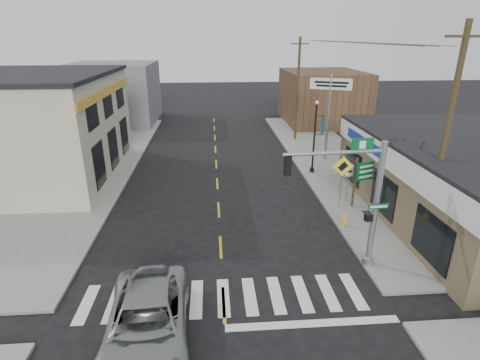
{
  "coord_description": "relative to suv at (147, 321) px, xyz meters",
  "views": [
    {
      "loc": [
        -0.25,
        -11.1,
        9.16
      ],
      "look_at": [
        1.0,
        5.31,
        2.8
      ],
      "focal_mm": 28.0,
      "sensor_mm": 36.0,
      "label": 1
    }
  ],
  "objects": [
    {
      "name": "sidewalk_right",
      "position": [
        11.45,
        14.54,
        -0.71
      ],
      "size": [
        6.0,
        38.0,
        0.13
      ],
      "primitive_type": "cube",
      "color": "slate",
      "rests_on": "ground"
    },
    {
      "name": "shrub_back",
      "position": [
        13.45,
        8.86,
        -0.21
      ],
      "size": [
        1.15,
        1.15,
        0.86
      ],
      "primitive_type": "ellipsoid",
      "color": "#1B3310",
      "rests_on": "sidewalk_right"
    },
    {
      "name": "center_line",
      "position": [
        2.45,
        9.54,
        -0.77
      ],
      "size": [
        0.12,
        56.0,
        0.01
      ],
      "primitive_type": "cube",
      "color": "gold",
      "rests_on": "ground"
    },
    {
      "name": "guide_sign",
      "position": [
        10.65,
        9.09,
        1.21
      ],
      "size": [
        1.64,
        0.14,
        2.86
      ],
      "rotation": [
        0.0,
        0.0,
        0.34
      ],
      "color": "#43351F",
      "rests_on": "sidewalk_right"
    },
    {
      "name": "suv",
      "position": [
        0.0,
        0.0,
        0.0
      ],
      "size": [
        2.88,
        5.71,
        1.55
      ],
      "primitive_type": "imported",
      "rotation": [
        0.0,
        0.0,
        0.06
      ],
      "color": "#939698",
      "rests_on": "ground"
    },
    {
      "name": "dance_center_sign",
      "position": [
        10.96,
        17.83,
        4.23
      ],
      "size": [
        3.02,
        0.19,
        6.43
      ],
      "rotation": [
        0.0,
        0.0,
        -0.42
      ],
      "color": "gray",
      "rests_on": "sidewalk_right"
    },
    {
      "name": "bldg_distant_left",
      "position": [
        -8.55,
        33.54,
        2.43
      ],
      "size": [
        9.0,
        10.0,
        6.4
      ],
      "primitive_type": "cube",
      "color": "slate",
      "rests_on": "ground"
    },
    {
      "name": "ground",
      "position": [
        2.45,
        1.54,
        -0.77
      ],
      "size": [
        140.0,
        140.0,
        0.0
      ],
      "primitive_type": "plane",
      "color": "black",
      "rests_on": "ground"
    },
    {
      "name": "bldg_distant_right",
      "position": [
        14.45,
        31.54,
        2.03
      ],
      "size": [
        8.0,
        10.0,
        5.6
      ],
      "primitive_type": "cube",
      "color": "brown",
      "rests_on": "ground"
    },
    {
      "name": "utility_pole_far",
      "position": [
        9.95,
        24.09,
        3.96
      ],
      "size": [
        1.56,
        0.23,
        8.98
      ],
      "rotation": [
        0.0,
        0.0,
        -0.08
      ],
      "color": "#3C2E1D",
      "rests_on": "sidewalk_right"
    },
    {
      "name": "sidewalk_left",
      "position": [
        -6.55,
        14.54,
        -0.71
      ],
      "size": [
        6.0,
        38.0,
        0.13
      ],
      "primitive_type": "cube",
      "color": "slate",
      "rests_on": "ground"
    },
    {
      "name": "lamp_post",
      "position": [
        9.25,
        14.94,
        2.27
      ],
      "size": [
        0.65,
        0.51,
        5.02
      ],
      "rotation": [
        0.0,
        0.0,
        -0.37
      ],
      "color": "black",
      "rests_on": "sidewalk_right"
    },
    {
      "name": "fire_hydrant",
      "position": [
        8.75,
        6.91,
        -0.29
      ],
      "size": [
        0.2,
        0.2,
        0.65
      ],
      "rotation": [
        0.0,
        0.0,
        0.29
      ],
      "color": "yellow",
      "rests_on": "sidewalk_right"
    },
    {
      "name": "bare_tree",
      "position": [
        11.63,
        7.31,
        3.35
      ],
      "size": [
        2.54,
        2.54,
        5.07
      ],
      "rotation": [
        0.0,
        0.0,
        0.08
      ],
      "color": "black",
      "rests_on": "sidewalk_right"
    },
    {
      "name": "traffic_signal_pole",
      "position": [
        7.99,
        3.54,
        2.64
      ],
      "size": [
        4.34,
        0.36,
        5.49
      ],
      "rotation": [
        0.0,
        0.0,
        0.07
      ],
      "color": "gray",
      "rests_on": "sidewalk_right"
    },
    {
      "name": "shrub_front",
      "position": [
        12.46,
        4.4,
        -0.19
      ],
      "size": [
        1.22,
        1.22,
        0.91
      ],
      "primitive_type": "ellipsoid",
      "color": "#173A17",
      "rests_on": "sidewalk_right"
    },
    {
      "name": "ped_crossing_sign",
      "position": [
        9.23,
        9.15,
        1.38
      ],
      "size": [
        1.16,
        0.08,
        2.98
      ],
      "rotation": [
        0.0,
        0.0,
        -0.07
      ],
      "color": "gray",
      "rests_on": "sidewalk_right"
    },
    {
      "name": "crosswalk",
      "position": [
        2.45,
        1.94,
        -0.77
      ],
      "size": [
        11.0,
        2.2,
        0.01
      ],
      "primitive_type": "cube",
      "color": "silver",
      "rests_on": "ground"
    },
    {
      "name": "utility_pole_near",
      "position": [
        11.95,
        4.97,
        4.3
      ],
      "size": [
        1.68,
        0.25,
        9.64
      ],
      "rotation": [
        0.0,
        0.0,
        0.03
      ],
      "color": "#432A1D",
      "rests_on": "sidewalk_right"
    },
    {
      "name": "left_building",
      "position": [
        -10.55,
        15.54,
        2.63
      ],
      "size": [
        12.0,
        12.0,
        6.8
      ],
      "primitive_type": "cube",
      "color": "#BBB69C",
      "rests_on": "ground"
    }
  ]
}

